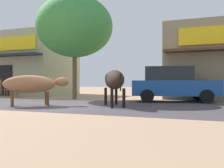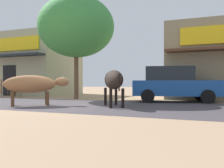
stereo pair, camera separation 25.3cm
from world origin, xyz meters
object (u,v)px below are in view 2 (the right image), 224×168
object	(u,v)px
cow_far_dark	(113,80)
cafe_chair_near_tree	(13,89)
cow_near_brown	(32,84)
roadside_tree	(76,27)
cafe_chair_by_doorway	(17,89)
parked_hatchback_car	(174,84)

from	to	relation	value
cow_far_dark	cafe_chair_near_tree	distance (m)	9.57
cow_near_brown	cafe_chair_near_tree	distance (m)	7.49
cow_near_brown	cow_far_dark	xyz separation A→B (m)	(3.05, 0.96, 0.15)
roadside_tree	cow_near_brown	size ratio (longest dim) A/B	2.59
roadside_tree	cafe_chair_near_tree	size ratio (longest dim) A/B	6.18
cow_near_brown	cafe_chair_by_doorway	xyz separation A→B (m)	(-4.48, 3.95, -0.32)
cow_near_brown	cow_far_dark	size ratio (longest dim) A/B	0.92
roadside_tree	parked_hatchback_car	size ratio (longest dim) A/B	1.35
cow_near_brown	cafe_chair_near_tree	size ratio (longest dim) A/B	2.38
cow_far_dark	cafe_chair_by_doorway	size ratio (longest dim) A/B	2.58
cow_far_dark	cafe_chair_by_doorway	xyz separation A→B (m)	(-7.52, 2.99, -0.48)
parked_hatchback_car	cafe_chair_by_doorway	size ratio (longest dim) A/B	4.56
roadside_tree	cow_near_brown	distance (m)	5.30
parked_hatchback_car	cafe_chair_near_tree	xyz separation A→B (m)	(-10.51, 0.75, -0.33)
cow_far_dark	parked_hatchback_car	bearing A→B (deg)	60.52
cafe_chair_near_tree	cow_near_brown	bearing A→B (deg)	-40.69
roadside_tree	cafe_chair_near_tree	world-z (taller)	roadside_tree
cow_near_brown	cow_far_dark	world-z (taller)	cow_far_dark
cow_near_brown	cafe_chair_by_doorway	size ratio (longest dim) A/B	2.38
cafe_chair_near_tree	cafe_chair_by_doorway	bearing A→B (deg)	-37.89
roadside_tree	cafe_chair_by_doorway	bearing A→B (deg)	-175.91
parked_hatchback_car	cafe_chair_near_tree	distance (m)	10.54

